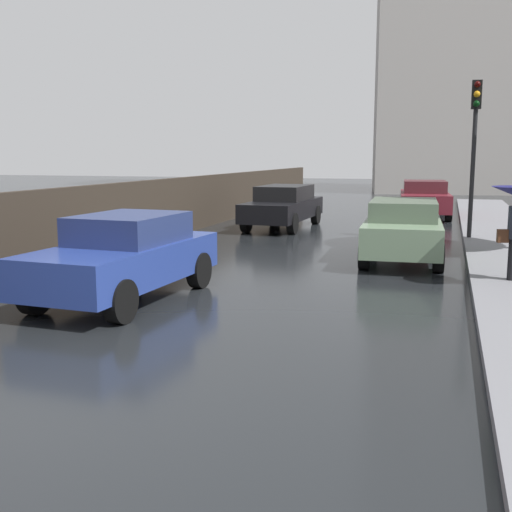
% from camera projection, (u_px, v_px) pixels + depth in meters
% --- Properties ---
extents(ground, '(120.00, 120.00, 0.00)m').
position_uv_depth(ground, '(12.00, 435.00, 5.44)').
color(ground, black).
extents(car_blue_mid_road, '(1.92, 4.06, 1.42)m').
position_uv_depth(car_blue_mid_road, '(125.00, 256.00, 10.45)').
color(car_blue_mid_road, navy).
rests_on(car_blue_mid_road, ground).
extents(car_green_far_ahead, '(1.90, 4.30, 1.38)m').
position_uv_depth(car_green_far_ahead, '(403.00, 228.00, 14.38)').
color(car_green_far_ahead, slate).
rests_on(car_green_far_ahead, ground).
extents(car_maroon_behind_camera, '(2.13, 4.63, 1.42)m').
position_uv_depth(car_maroon_behind_camera, '(424.00, 198.00, 24.30)').
color(car_maroon_behind_camera, maroon).
rests_on(car_maroon_behind_camera, ground).
extents(car_black_far_lane, '(1.85, 4.63, 1.40)m').
position_uv_depth(car_black_far_lane, '(283.00, 206.00, 20.78)').
color(car_black_far_lane, black).
rests_on(car_black_far_lane, ground).
extents(traffic_light, '(0.26, 0.39, 4.24)m').
position_uv_depth(traffic_light, '(475.00, 129.00, 16.95)').
color(traffic_light, black).
rests_on(traffic_light, sidewalk_strip).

